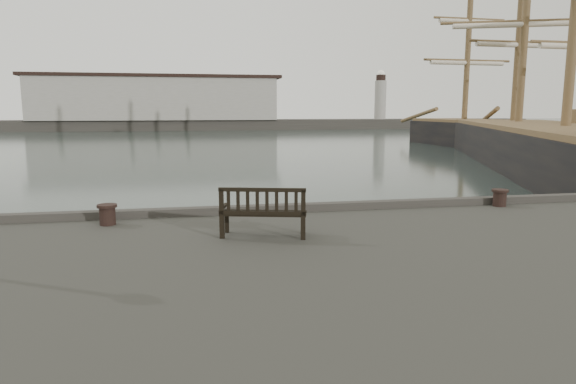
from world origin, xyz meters
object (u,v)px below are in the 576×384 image
object	(u,v)px
bench	(264,221)
bollard_left	(107,215)
bollard_right	(500,198)
tall_ship_far	(512,142)
tall_ship_main	(563,158)

from	to	relation	value
bench	bollard_left	world-z (taller)	bench
bench	bollard_right	distance (m)	6.73
bollard_right	tall_ship_far	world-z (taller)	tall_ship_far
bench	tall_ship_far	size ratio (longest dim) A/B	0.06
tall_ship_main	tall_ship_far	size ratio (longest dim) A/B	1.44
bollard_left	tall_ship_main	bearing A→B (deg)	35.07
bollard_left	bollard_right	world-z (taller)	bollard_left
bench	tall_ship_far	world-z (taller)	tall_ship_far
bollard_left	tall_ship_main	xyz separation A→B (m)	(26.16, 18.36, -0.95)
bench	tall_ship_main	xyz separation A→B (m)	(23.01, 20.02, -1.03)
bollard_left	bollard_right	xyz separation A→B (m)	(9.59, 0.33, -0.01)
bollard_right	tall_ship_main	xyz separation A→B (m)	(16.57, 18.04, -0.94)
bollard_left	bollard_right	bearing A→B (deg)	1.95
bench	bollard_right	world-z (taller)	bench
tall_ship_far	bollard_left	bearing A→B (deg)	-136.03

